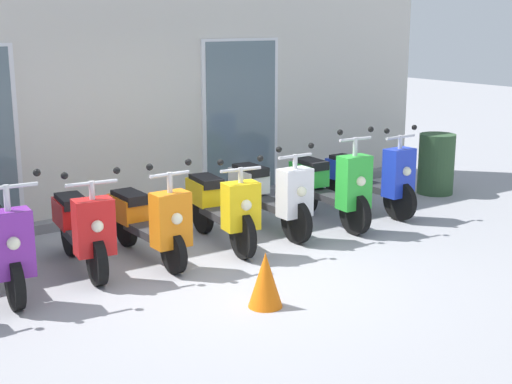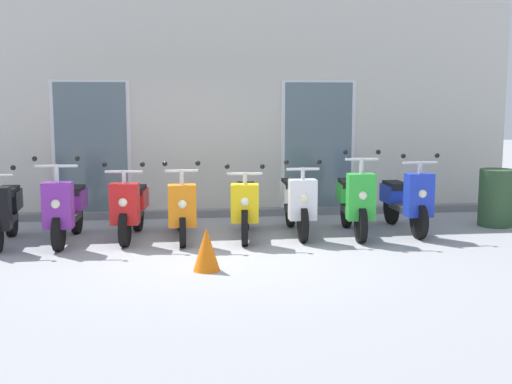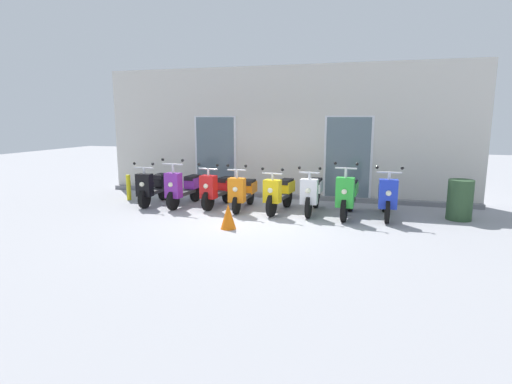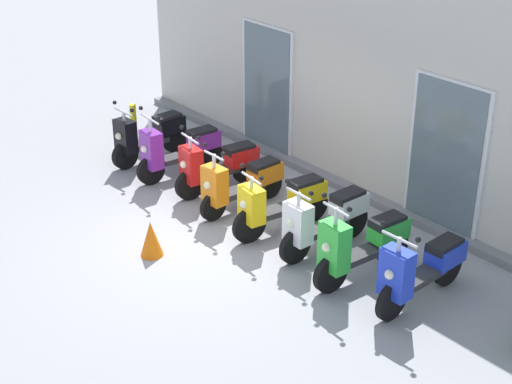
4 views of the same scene
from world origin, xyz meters
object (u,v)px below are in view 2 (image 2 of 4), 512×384
object	(u,v)px
scooter_purple	(67,208)
scooter_orange	(181,207)
scooter_yellow	(245,205)
scooter_blue	(406,200)
scooter_red	(131,207)
scooter_black	(3,211)
traffic_cone	(206,249)
scooter_white	(297,202)
scooter_green	(354,201)
trash_bin	(496,198)

from	to	relation	value
scooter_purple	scooter_orange	size ratio (longest dim) A/B	1.03
scooter_yellow	scooter_blue	xyz separation A→B (m)	(2.45, 0.11, 0.01)
scooter_red	scooter_yellow	bearing A→B (deg)	-3.84
scooter_black	traffic_cone	distance (m)	3.25
scooter_purple	scooter_orange	world-z (taller)	scooter_purple
scooter_orange	scooter_yellow	world-z (taller)	scooter_orange
scooter_purple	scooter_yellow	distance (m)	2.52
scooter_red	scooter_orange	bearing A→B (deg)	-8.04
traffic_cone	scooter_red	bearing A→B (deg)	117.12
scooter_white	scooter_red	bearing A→B (deg)	179.97
scooter_green	traffic_cone	bearing A→B (deg)	-142.14
trash_bin	traffic_cone	bearing A→B (deg)	-155.17
scooter_purple	scooter_white	distance (m)	3.30
scooter_orange	scooter_green	world-z (taller)	scooter_green
scooter_red	scooter_orange	xyz separation A→B (m)	(0.72, -0.10, -0.01)
scooter_purple	scooter_green	size ratio (longest dim) A/B	1.00
scooter_blue	trash_bin	world-z (taller)	scooter_blue
scooter_black	scooter_white	size ratio (longest dim) A/B	0.94
scooter_purple	scooter_blue	bearing A→B (deg)	1.60
scooter_blue	scooter_white	bearing A→B (deg)	-179.96
scooter_purple	scooter_white	size ratio (longest dim) A/B	1.00
scooter_white	scooter_yellow	bearing A→B (deg)	-171.96
scooter_red	trash_bin	world-z (taller)	scooter_red
scooter_purple	trash_bin	distance (m)	6.54
scooter_purple	scooter_red	bearing A→B (deg)	8.96
traffic_cone	trash_bin	xyz separation A→B (m)	(4.67, 2.16, 0.19)
scooter_orange	scooter_green	bearing A→B (deg)	-1.34
scooter_purple	trash_bin	bearing A→B (deg)	3.33
scooter_black	traffic_cone	bearing A→B (deg)	-32.86
trash_bin	scooter_white	bearing A→B (deg)	-175.72
scooter_white	scooter_orange	bearing A→B (deg)	-176.63
scooter_black	scooter_red	size ratio (longest dim) A/B	0.99
traffic_cone	trash_bin	distance (m)	5.15
scooter_green	scooter_blue	xyz separation A→B (m)	(0.85, 0.16, -0.02)
scooter_blue	scooter_yellow	bearing A→B (deg)	-177.42
scooter_black	scooter_red	xyz separation A→B (m)	(1.74, 0.16, -0.01)
scooter_black	scooter_blue	world-z (taller)	scooter_blue
scooter_purple	scooter_green	world-z (taller)	scooter_green
scooter_orange	scooter_white	bearing A→B (deg)	3.37
scooter_orange	scooter_blue	world-z (taller)	scooter_blue
scooter_red	scooter_green	bearing A→B (deg)	-2.83
scooter_yellow	scooter_orange	bearing A→B (deg)	179.44
scooter_yellow	scooter_green	size ratio (longest dim) A/B	1.01
scooter_purple	scooter_orange	xyz separation A→B (m)	(1.60, 0.04, -0.03)
scooter_orange	trash_bin	size ratio (longest dim) A/B	1.75
scooter_white	scooter_blue	distance (m)	1.68
scooter_yellow	traffic_cone	distance (m)	1.94
scooter_blue	traffic_cone	world-z (taller)	scooter_blue
scooter_orange	scooter_green	xyz separation A→B (m)	(2.53, -0.06, 0.05)
scooter_red	scooter_white	world-z (taller)	scooter_white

